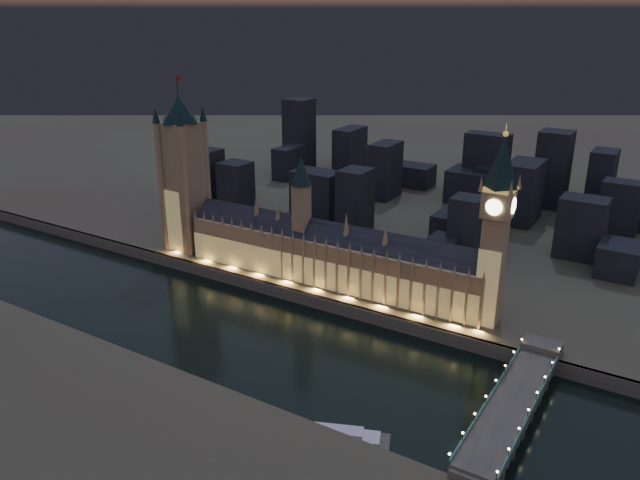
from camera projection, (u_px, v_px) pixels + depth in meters
The scene contains 9 objects.
ground_plane at pixel (261, 331), 348.73m from camera, with size 2000.00×2000.00×0.00m, color black.
north_bank at pixel (516, 152), 761.67m from camera, with size 2000.00×960.00×8.00m, color #4C3C2D.
embankment_wall at pixel (301, 297), 380.00m from camera, with size 2000.00×2.50×8.00m, color #434441.
palace_of_westminster at pixel (327, 255), 385.65m from camera, with size 202.00×23.97×78.00m.
victoria_tower at pixel (183, 166), 428.73m from camera, with size 31.68×31.68×119.87m.
elizabeth_tower at pixel (497, 217), 320.85m from camera, with size 18.00×18.00×108.73m.
westminster_bridge at pixel (514, 404), 274.14m from camera, with size 18.89×113.00×15.90m.
river_boat at pixel (333, 434), 261.80m from camera, with size 48.12×28.31×4.50m.
city_backdrop at pixel (466, 186), 519.40m from camera, with size 470.16×215.63×73.60m.
Camera 1 is at (190.76, -245.24, 169.66)m, focal length 35.00 mm.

